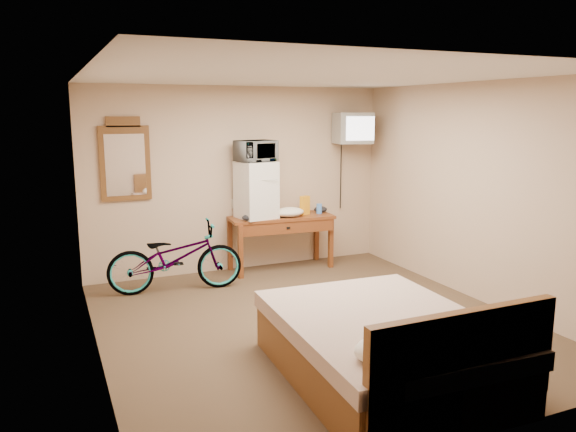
{
  "coord_description": "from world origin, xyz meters",
  "views": [
    {
      "loc": [
        -2.45,
        -4.95,
        2.17
      ],
      "look_at": [
        -0.07,
        0.47,
        1.06
      ],
      "focal_mm": 35.0,
      "sensor_mm": 36.0,
      "label": 1
    }
  ],
  "objects_px": {
    "bed": "(387,347)",
    "mini_fridge": "(256,190)",
    "bicycle": "(175,257)",
    "desk": "(282,224)",
    "wall_mirror": "(125,160)",
    "microwave": "(256,151)",
    "blue_cup": "(319,209)",
    "crt_television": "(353,128)"
  },
  "relations": [
    {
      "from": "desk",
      "to": "bicycle",
      "type": "xyz_separation_m",
      "value": [
        -1.56,
        -0.37,
        -0.21
      ]
    },
    {
      "from": "microwave",
      "to": "wall_mirror",
      "type": "bearing_deg",
      "value": 157.98
    },
    {
      "from": "bed",
      "to": "crt_television",
      "type": "bearing_deg",
      "value": 64.63
    },
    {
      "from": "desk",
      "to": "bicycle",
      "type": "bearing_deg",
      "value": -166.66
    },
    {
      "from": "mini_fridge",
      "to": "wall_mirror",
      "type": "bearing_deg",
      "value": 171.85
    },
    {
      "from": "microwave",
      "to": "bicycle",
      "type": "distance_m",
      "value": 1.77
    },
    {
      "from": "mini_fridge",
      "to": "blue_cup",
      "type": "distance_m",
      "value": 0.97
    },
    {
      "from": "desk",
      "to": "microwave",
      "type": "xyz_separation_m",
      "value": [
        -0.36,
        0.04,
        1.01
      ]
    },
    {
      "from": "desk",
      "to": "wall_mirror",
      "type": "distance_m",
      "value": 2.23
    },
    {
      "from": "bed",
      "to": "desk",
      "type": "bearing_deg",
      "value": 81.39
    },
    {
      "from": "microwave",
      "to": "crt_television",
      "type": "xyz_separation_m",
      "value": [
        1.46,
        -0.02,
        0.28
      ]
    },
    {
      "from": "microwave",
      "to": "crt_television",
      "type": "distance_m",
      "value": 1.48
    },
    {
      "from": "desk",
      "to": "crt_television",
      "type": "relative_size",
      "value": 2.37
    },
    {
      "from": "blue_cup",
      "to": "bed",
      "type": "height_order",
      "value": "bed"
    },
    {
      "from": "microwave",
      "to": "blue_cup",
      "type": "bearing_deg",
      "value": -17.09
    },
    {
      "from": "crt_television",
      "to": "bed",
      "type": "bearing_deg",
      "value": -115.37
    },
    {
      "from": "bed",
      "to": "bicycle",
      "type": "bearing_deg",
      "value": 109.31
    },
    {
      "from": "mini_fridge",
      "to": "bicycle",
      "type": "height_order",
      "value": "mini_fridge"
    },
    {
      "from": "desk",
      "to": "microwave",
      "type": "bearing_deg",
      "value": 173.87
    },
    {
      "from": "mini_fridge",
      "to": "microwave",
      "type": "distance_m",
      "value": 0.52
    },
    {
      "from": "blue_cup",
      "to": "bed",
      "type": "distance_m",
      "value": 3.57
    },
    {
      "from": "wall_mirror",
      "to": "bicycle",
      "type": "bearing_deg",
      "value": -55.36
    },
    {
      "from": "desk",
      "to": "blue_cup",
      "type": "relative_size",
      "value": 10.65
    },
    {
      "from": "crt_television",
      "to": "bed",
      "type": "distance_m",
      "value": 4.1
    },
    {
      "from": "desk",
      "to": "crt_television",
      "type": "xyz_separation_m",
      "value": [
        1.1,
        0.02,
        1.29
      ]
    },
    {
      "from": "desk",
      "to": "microwave",
      "type": "height_order",
      "value": "microwave"
    },
    {
      "from": "mini_fridge",
      "to": "bicycle",
      "type": "bearing_deg",
      "value": -161.27
    },
    {
      "from": "mini_fridge",
      "to": "crt_television",
      "type": "bearing_deg",
      "value": -0.6
    },
    {
      "from": "microwave",
      "to": "bicycle",
      "type": "relative_size",
      "value": 0.31
    },
    {
      "from": "blue_cup",
      "to": "crt_television",
      "type": "bearing_deg",
      "value": 3.89
    },
    {
      "from": "mini_fridge",
      "to": "bed",
      "type": "xyz_separation_m",
      "value": [
        -0.15,
        -3.41,
        -0.84
      ]
    },
    {
      "from": "mini_fridge",
      "to": "blue_cup",
      "type": "xyz_separation_m",
      "value": [
        0.92,
        -0.05,
        -0.31
      ]
    },
    {
      "from": "mini_fridge",
      "to": "bed",
      "type": "distance_m",
      "value": 3.51
    },
    {
      "from": "blue_cup",
      "to": "wall_mirror",
      "type": "distance_m",
      "value": 2.69
    },
    {
      "from": "desk",
      "to": "bed",
      "type": "xyz_separation_m",
      "value": [
        -0.51,
        -3.37,
        -0.34
      ]
    },
    {
      "from": "bed",
      "to": "mini_fridge",
      "type": "bearing_deg",
      "value": 87.43
    },
    {
      "from": "desk",
      "to": "bicycle",
      "type": "distance_m",
      "value": 1.62
    },
    {
      "from": "crt_television",
      "to": "bicycle",
      "type": "distance_m",
      "value": 3.08
    },
    {
      "from": "desk",
      "to": "mini_fridge",
      "type": "distance_m",
      "value": 0.61
    },
    {
      "from": "bicycle",
      "to": "blue_cup",
      "type": "bearing_deg",
      "value": -73.53
    },
    {
      "from": "mini_fridge",
      "to": "bicycle",
      "type": "distance_m",
      "value": 1.46
    },
    {
      "from": "desk",
      "to": "crt_television",
      "type": "bearing_deg",
      "value": 1.2
    }
  ]
}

